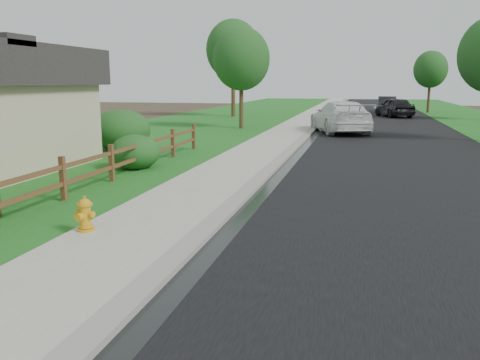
% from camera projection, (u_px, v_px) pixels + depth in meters
% --- Properties ---
extents(ground, '(120.00, 120.00, 0.00)m').
position_uv_depth(ground, '(88.00, 315.00, 6.23)').
color(ground, '#352A1D').
extents(road, '(8.00, 90.00, 0.02)m').
position_uv_depth(road, '(381.00, 119.00, 38.59)').
color(road, black).
rests_on(road, ground).
extents(curb, '(0.40, 90.00, 0.12)m').
position_uv_depth(curb, '(325.00, 117.00, 39.54)').
color(curb, gray).
rests_on(curb, ground).
extents(wet_gutter, '(0.50, 90.00, 0.00)m').
position_uv_depth(wet_gutter, '(330.00, 118.00, 39.47)').
color(wet_gutter, black).
rests_on(wet_gutter, road).
extents(sidewalk, '(2.20, 90.00, 0.10)m').
position_uv_depth(sidewalk, '(309.00, 117.00, 39.84)').
color(sidewalk, '#9A9886').
rests_on(sidewalk, ground).
extents(grass_strip, '(1.60, 90.00, 0.06)m').
position_uv_depth(grass_strip, '(285.00, 117.00, 40.28)').
color(grass_strip, '#164E18').
rests_on(grass_strip, ground).
extents(lawn_near, '(9.00, 90.00, 0.04)m').
position_uv_depth(lawn_near, '(222.00, 116.00, 41.47)').
color(lawn_near, '#164E18').
rests_on(lawn_near, ground).
extents(verge_far, '(6.00, 90.00, 0.04)m').
position_uv_depth(verge_far, '(479.00, 120.00, 37.01)').
color(verge_far, '#164E18').
rests_on(verge_far, ground).
extents(ranch_fence, '(0.12, 16.92, 1.10)m').
position_uv_depth(ranch_fence, '(89.00, 168.00, 13.05)').
color(ranch_fence, '#482718').
rests_on(ranch_fence, ground).
extents(fire_hydrant, '(0.44, 0.35, 0.66)m').
position_uv_depth(fire_hydrant, '(85.00, 215.00, 9.32)').
color(fire_hydrant, '#C07C16').
rests_on(fire_hydrant, sidewalk).
extents(white_suv, '(4.07, 6.41, 1.73)m').
position_uv_depth(white_suv, '(340.00, 117.00, 28.18)').
color(white_suv, white).
rests_on(white_suv, road).
extents(dark_car_mid, '(3.23, 4.90, 1.55)m').
position_uv_depth(dark_car_mid, '(395.00, 107.00, 40.65)').
color(dark_car_mid, black).
rests_on(dark_car_mid, road).
extents(dark_car_far, '(1.64, 4.50, 1.47)m').
position_uv_depth(dark_car_far, '(387.00, 105.00, 45.65)').
color(dark_car_far, black).
rests_on(dark_car_far, road).
extents(shrub_c, '(1.91, 1.91, 1.14)m').
position_uv_depth(shrub_c, '(135.00, 152.00, 16.35)').
color(shrub_c, '#234F1C').
rests_on(shrub_c, ground).
extents(shrub_d, '(3.14, 3.14, 1.69)m').
position_uv_depth(shrub_d, '(120.00, 130.00, 20.92)').
color(shrub_d, '#234F1C').
rests_on(shrub_d, ground).
extents(tree_near_left, '(3.38, 3.38, 5.99)m').
position_uv_depth(tree_near_left, '(241.00, 59.00, 29.89)').
color(tree_near_left, '#372716').
rests_on(tree_near_left, ground).
extents(tree_mid_left, '(4.28, 4.28, 7.65)m').
position_uv_depth(tree_mid_left, '(233.00, 50.00, 40.06)').
color(tree_mid_left, '#372716').
rests_on(tree_mid_left, ground).
extents(tree_far_right, '(3.00, 3.00, 5.54)m').
position_uv_depth(tree_far_right, '(431.00, 69.00, 45.63)').
color(tree_far_right, '#372716').
rests_on(tree_far_right, ground).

